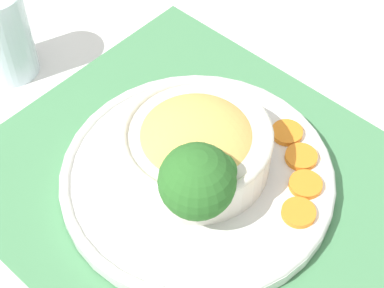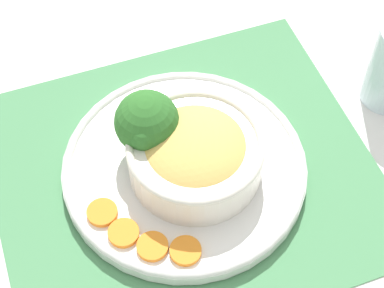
# 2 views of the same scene
# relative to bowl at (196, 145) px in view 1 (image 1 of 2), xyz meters

# --- Properties ---
(ground_plane) EXTENTS (4.00, 4.00, 0.00)m
(ground_plane) POSITION_rel_bowl_xyz_m (0.01, 0.01, -0.05)
(ground_plane) COLOR white
(placemat) EXTENTS (0.43, 0.48, 0.00)m
(placemat) POSITION_rel_bowl_xyz_m (0.01, 0.01, -0.05)
(placemat) COLOR #4C8C59
(placemat) RESTS_ON ground_plane
(plate) EXTENTS (0.30, 0.30, 0.02)m
(plate) POSITION_rel_bowl_xyz_m (0.01, 0.01, -0.04)
(plate) COLOR white
(plate) RESTS_ON placemat
(bowl) EXTENTS (0.17, 0.17, 0.07)m
(bowl) POSITION_rel_bowl_xyz_m (0.00, 0.00, 0.00)
(bowl) COLOR silver
(bowl) RESTS_ON plate
(broccoli_floret) EXTENTS (0.08, 0.08, 0.10)m
(broccoli_floret) POSITION_rel_bowl_xyz_m (0.05, 0.05, 0.02)
(broccoli_floret) COLOR #84AD5B
(broccoli_floret) RESTS_ON plate
(carrot_slice_near) EXTENTS (0.04, 0.04, 0.01)m
(carrot_slice_near) POSITION_rel_bowl_xyz_m (-0.03, 0.12, -0.03)
(carrot_slice_near) COLOR orange
(carrot_slice_near) RESTS_ON plate
(carrot_slice_middle) EXTENTS (0.04, 0.04, 0.01)m
(carrot_slice_middle) POSITION_rel_bowl_xyz_m (-0.06, 0.11, -0.03)
(carrot_slice_middle) COLOR orange
(carrot_slice_middle) RESTS_ON plate
(carrot_slice_far) EXTENTS (0.04, 0.04, 0.01)m
(carrot_slice_far) POSITION_rel_bowl_xyz_m (-0.09, 0.08, -0.03)
(carrot_slice_far) COLOR orange
(carrot_slice_far) RESTS_ON plate
(carrot_slice_extra) EXTENTS (0.04, 0.04, 0.01)m
(carrot_slice_extra) POSITION_rel_bowl_xyz_m (-0.10, 0.05, -0.03)
(carrot_slice_extra) COLOR orange
(carrot_slice_extra) RESTS_ON plate
(water_glass) EXTENTS (0.07, 0.07, 0.12)m
(water_glass) POSITION_rel_bowl_xyz_m (0.04, -0.29, 0.00)
(water_glass) COLOR silver
(water_glass) RESTS_ON ground_plane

